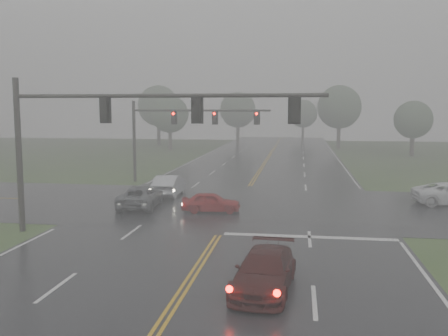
% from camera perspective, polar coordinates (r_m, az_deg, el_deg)
% --- Properties ---
extents(main_road, '(18.00, 160.00, 0.02)m').
position_cam_1_polar(main_road, '(30.87, 1.12, -4.99)').
color(main_road, black).
rests_on(main_road, ground).
extents(cross_street, '(120.00, 14.00, 0.02)m').
position_cam_1_polar(cross_street, '(32.81, 1.58, -4.28)').
color(cross_street, black).
rests_on(cross_street, ground).
extents(stop_bar, '(8.50, 0.50, 0.01)m').
position_cam_1_polar(stop_bar, '(25.17, 9.73, -7.82)').
color(stop_bar, silver).
rests_on(stop_bar, ground).
extents(sedan_maroon, '(2.32, 4.84, 1.36)m').
position_cam_1_polar(sedan_maroon, '(17.99, 4.62, -13.78)').
color(sedan_maroon, '#340A09').
rests_on(sedan_maroon, ground).
extents(sedan_red, '(3.73, 1.84, 1.22)m').
position_cam_1_polar(sedan_red, '(30.67, -1.49, -5.07)').
color(sedan_red, '#A00E10').
rests_on(sedan_red, ground).
extents(sedan_silver, '(1.71, 4.63, 1.51)m').
position_cam_1_polar(sedan_silver, '(36.56, -6.26, -3.17)').
color(sedan_silver, '#B9BBC1').
rests_on(sedan_silver, ground).
extents(car_grey, '(2.70, 5.11, 1.37)m').
position_cam_1_polar(car_grey, '(32.61, -9.49, -4.44)').
color(car_grey, '#4E5155').
rests_on(car_grey, ground).
extents(signal_gantry_near, '(15.56, 0.34, 7.85)m').
position_cam_1_polar(signal_gantry_near, '(25.22, -12.96, 4.92)').
color(signal_gantry_near, black).
rests_on(signal_gantry_near, ground).
extents(signal_gantry_far, '(11.91, 0.35, 6.97)m').
position_cam_1_polar(signal_gantry_far, '(42.77, -5.61, 4.87)').
color(signal_gantry_far, black).
rests_on(signal_gantry_far, ground).
extents(tree_nw_a, '(5.61, 5.61, 8.24)m').
position_cam_1_polar(tree_nw_a, '(75.90, -6.21, 6.11)').
color(tree_nw_a, '#382C24').
rests_on(tree_nw_a, ground).
extents(tree_ne_a, '(6.74, 6.74, 9.91)m').
position_cam_1_polar(tree_ne_a, '(79.59, 13.04, 6.80)').
color(tree_ne_a, '#382C24').
rests_on(tree_ne_a, ground).
extents(tree_n_mid, '(6.26, 6.26, 9.20)m').
position_cam_1_polar(tree_n_mid, '(87.88, 1.59, 6.65)').
color(tree_n_mid, '#382C24').
rests_on(tree_n_mid, ground).
extents(tree_e_near, '(5.01, 5.01, 7.36)m').
position_cam_1_polar(tree_e_near, '(70.72, 20.81, 5.18)').
color(tree_e_near, '#382C24').
rests_on(tree_e_near, ground).
extents(tree_nw_b, '(6.98, 6.98, 10.26)m').
position_cam_1_polar(tree_nw_b, '(86.79, -7.52, 7.05)').
color(tree_nw_b, '#382C24').
rests_on(tree_nw_b, ground).
extents(tree_n_far, '(5.45, 5.45, 8.01)m').
position_cam_1_polar(tree_n_far, '(98.88, 9.03, 6.14)').
color(tree_n_far, '#382C24').
rests_on(tree_n_far, ground).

